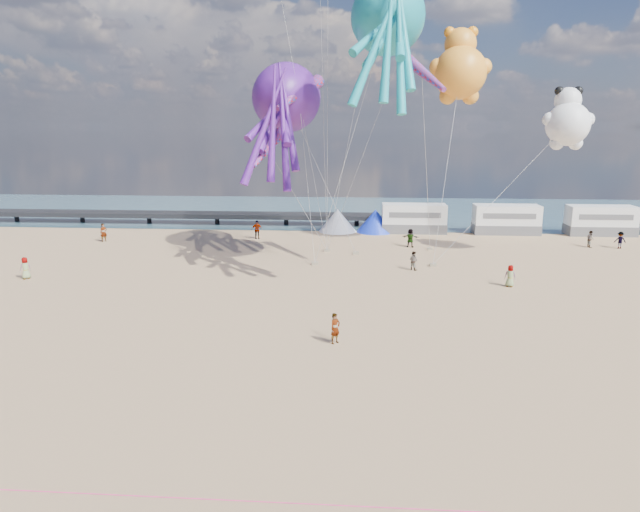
{
  "coord_description": "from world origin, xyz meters",
  "views": [
    {
      "loc": [
        0.46,
        -19.66,
        10.84
      ],
      "look_at": [
        -1.4,
        6.0,
        5.01
      ],
      "focal_mm": 32.0,
      "sensor_mm": 36.0,
      "label": 1
    }
  ],
  "objects_px": {
    "beachgoer_6": "(25,268)",
    "beachgoer_7": "(413,261)",
    "motorhome_0": "(414,218)",
    "tent_blue": "(375,221)",
    "beachgoer_0": "(510,276)",
    "sandbag_b": "(356,253)",
    "sandbag_a": "(315,263)",
    "sandbag_d": "(430,249)",
    "standing_person": "(335,328)",
    "motorhome_1": "(506,219)",
    "beachgoer_4": "(410,238)",
    "kite_panda": "(568,124)",
    "beachgoer_3": "(257,230)",
    "tent_white": "(337,220)",
    "sandbag_e": "(327,251)",
    "beachgoer_1": "(590,239)",
    "beachgoer_5": "(104,233)",
    "kite_octopus_purple": "(287,98)",
    "windsock_mid": "(422,72)",
    "beachgoer_2": "(620,240)",
    "sandbag_c": "(433,265)",
    "motorhome_2": "(601,220)",
    "kite_octopus_teal": "(388,17)",
    "kite_teddy_orange": "(460,73)",
    "windsock_right": "(268,149)",
    "windsock_left": "(299,94)"
  },
  "relations": [
    {
      "from": "beachgoer_6",
      "to": "beachgoer_7",
      "type": "bearing_deg",
      "value": 138.6
    },
    {
      "from": "standing_person",
      "to": "windsock_mid",
      "type": "xyz_separation_m",
      "value": [
        5.35,
        15.05,
        13.87
      ]
    },
    {
      "from": "beachgoer_0",
      "to": "sandbag_b",
      "type": "xyz_separation_m",
      "value": [
        -10.77,
        9.57,
        -0.66
      ]
    },
    {
      "from": "beachgoer_3",
      "to": "sandbag_d",
      "type": "relative_size",
      "value": 3.69
    },
    {
      "from": "standing_person",
      "to": "motorhome_1",
      "type": "bearing_deg",
      "value": 19.55
    },
    {
      "from": "kite_octopus_purple",
      "to": "windsock_right",
      "type": "distance_m",
      "value": 6.68
    },
    {
      "from": "beachgoer_5",
      "to": "sandbag_c",
      "type": "xyz_separation_m",
      "value": [
        30.62,
        -7.84,
        -0.77
      ]
    },
    {
      "from": "sandbag_a",
      "to": "sandbag_d",
      "type": "relative_size",
      "value": 1.0
    },
    {
      "from": "tent_blue",
      "to": "kite_octopus_teal",
      "type": "bearing_deg",
      "value": -89.77
    },
    {
      "from": "beachgoer_1",
      "to": "kite_octopus_purple",
      "type": "bearing_deg",
      "value": 95.32
    },
    {
      "from": "motorhome_1",
      "to": "motorhome_2",
      "type": "bearing_deg",
      "value": 0.0
    },
    {
      "from": "beachgoer_1",
      "to": "beachgoer_5",
      "type": "relative_size",
      "value": 0.87
    },
    {
      "from": "beachgoer_2",
      "to": "sandbag_c",
      "type": "xyz_separation_m",
      "value": [
        -17.81,
        -8.12,
        -0.67
      ]
    },
    {
      "from": "beachgoer_4",
      "to": "beachgoer_7",
      "type": "distance_m",
      "value": 8.71
    },
    {
      "from": "motorhome_1",
      "to": "beachgoer_5",
      "type": "bearing_deg",
      "value": -169.85
    },
    {
      "from": "kite_octopus_purple",
      "to": "sandbag_e",
      "type": "bearing_deg",
      "value": 24.49
    },
    {
      "from": "motorhome_1",
      "to": "beachgoer_3",
      "type": "height_order",
      "value": "motorhome_1"
    },
    {
      "from": "standing_person",
      "to": "windsock_right",
      "type": "height_order",
      "value": "windsock_right"
    },
    {
      "from": "motorhome_2",
      "to": "tent_blue",
      "type": "relative_size",
      "value": 1.65
    },
    {
      "from": "sandbag_c",
      "to": "kite_teddy_orange",
      "type": "distance_m",
      "value": 16.76
    },
    {
      "from": "kite_octopus_teal",
      "to": "kite_teddy_orange",
      "type": "height_order",
      "value": "kite_octopus_teal"
    },
    {
      "from": "beachgoer_6",
      "to": "windsock_left",
      "type": "distance_m",
      "value": 24.1
    },
    {
      "from": "tent_white",
      "to": "sandbag_e",
      "type": "height_order",
      "value": "tent_white"
    },
    {
      "from": "sandbag_a",
      "to": "kite_octopus_purple",
      "type": "xyz_separation_m",
      "value": [
        -2.62,
        3.87,
        13.09
      ]
    },
    {
      "from": "kite_octopus_purple",
      "to": "windsock_mid",
      "type": "height_order",
      "value": "kite_octopus_purple"
    },
    {
      "from": "beachgoer_4",
      "to": "sandbag_e",
      "type": "xyz_separation_m",
      "value": [
        -7.54,
        -2.6,
        -0.75
      ]
    },
    {
      "from": "beachgoer_0",
      "to": "kite_octopus_purple",
      "type": "xyz_separation_m",
      "value": [
        -16.66,
        9.34,
        12.43
      ]
    },
    {
      "from": "motorhome_1",
      "to": "kite_octopus_teal",
      "type": "relative_size",
      "value": 0.57
    },
    {
      "from": "beachgoer_7",
      "to": "sandbag_a",
      "type": "relative_size",
      "value": 2.97
    },
    {
      "from": "sandbag_a",
      "to": "tent_white",
      "type": "bearing_deg",
      "value": 85.55
    },
    {
      "from": "motorhome_1",
      "to": "windsock_right",
      "type": "height_order",
      "value": "windsock_right"
    },
    {
      "from": "tent_blue",
      "to": "beachgoer_3",
      "type": "xyz_separation_m",
      "value": [
        -11.8,
        -4.63,
        -0.28
      ]
    },
    {
      "from": "standing_person",
      "to": "beachgoer_2",
      "type": "bearing_deg",
      "value": 1.86
    },
    {
      "from": "beachgoer_5",
      "to": "kite_teddy_orange",
      "type": "xyz_separation_m",
      "value": [
        33.01,
        -1.24,
        14.45
      ]
    },
    {
      "from": "beachgoer_1",
      "to": "sandbag_a",
      "type": "relative_size",
      "value": 3.07
    },
    {
      "from": "motorhome_0",
      "to": "beachgoer_7",
      "type": "height_order",
      "value": "motorhome_0"
    },
    {
      "from": "motorhome_0",
      "to": "tent_blue",
      "type": "xyz_separation_m",
      "value": [
        -4.0,
        0.0,
        -0.3
      ]
    },
    {
      "from": "tent_blue",
      "to": "sandbag_a",
      "type": "distance_m",
      "value": 16.06
    },
    {
      "from": "beachgoer_1",
      "to": "beachgoer_7",
      "type": "height_order",
      "value": "beachgoer_1"
    },
    {
      "from": "motorhome_1",
      "to": "kite_octopus_teal",
      "type": "height_order",
      "value": "kite_octopus_teal"
    },
    {
      "from": "beachgoer_4",
      "to": "kite_panda",
      "type": "height_order",
      "value": "kite_panda"
    },
    {
      "from": "kite_octopus_purple",
      "to": "beachgoer_4",
      "type": "bearing_deg",
      "value": 25.36
    },
    {
      "from": "beachgoer_2",
      "to": "sandbag_b",
      "type": "height_order",
      "value": "beachgoer_2"
    },
    {
      "from": "kite_teddy_orange",
      "to": "beachgoer_4",
      "type": "bearing_deg",
      "value": 153.17
    },
    {
      "from": "beachgoer_7",
      "to": "beachgoer_4",
      "type": "bearing_deg",
      "value": -55.26
    },
    {
      "from": "sandbag_d",
      "to": "kite_panda",
      "type": "distance_m",
      "value": 15.18
    },
    {
      "from": "beachgoer_5",
      "to": "sandbag_d",
      "type": "relative_size",
      "value": 3.54
    },
    {
      "from": "sandbag_e",
      "to": "kite_teddy_orange",
      "type": "xyz_separation_m",
      "value": [
        11.16,
        1.86,
        15.22
      ]
    },
    {
      "from": "motorhome_2",
      "to": "sandbag_b",
      "type": "relative_size",
      "value": 13.2
    },
    {
      "from": "tent_white",
      "to": "beachgoer_5",
      "type": "bearing_deg",
      "value": -162.3
    }
  ]
}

